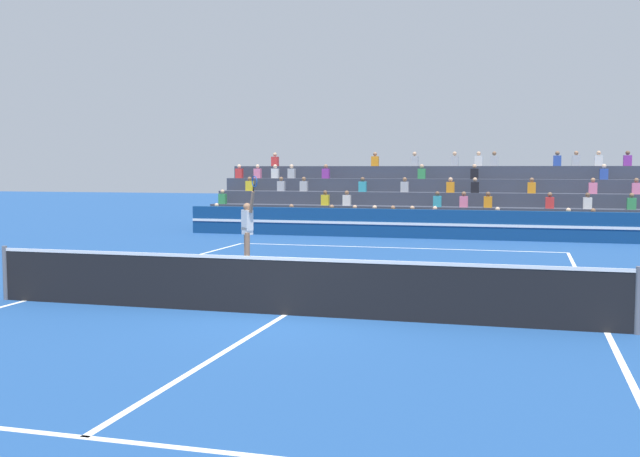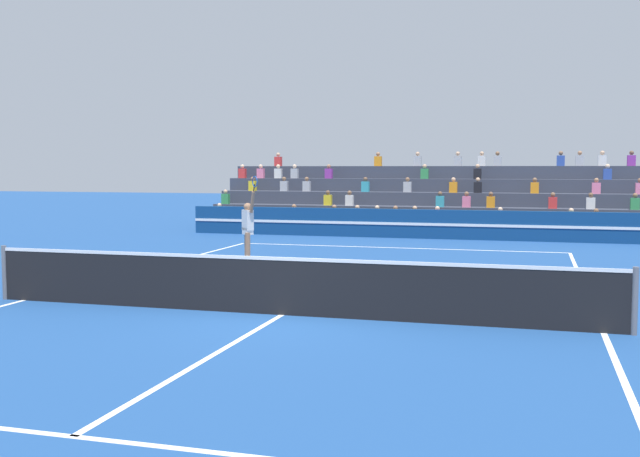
{
  "view_description": "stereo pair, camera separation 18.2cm",
  "coord_description": "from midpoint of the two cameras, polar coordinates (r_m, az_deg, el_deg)",
  "views": [
    {
      "loc": [
        4.18,
        -12.77,
        2.67
      ],
      "look_at": [
        -0.96,
        5.88,
        1.1
      ],
      "focal_mm": 42.0,
      "sensor_mm": 36.0,
      "label": 1
    },
    {
      "loc": [
        4.36,
        -12.72,
        2.67
      ],
      "look_at": [
        -0.96,
        5.88,
        1.1
      ],
      "focal_mm": 42.0,
      "sensor_mm": 36.0,
      "label": 2
    }
  ],
  "objects": [
    {
      "name": "sponsor_banner_wall",
      "position": [
        28.63,
        6.79,
        0.36
      ],
      "size": [
        18.0,
        0.26,
        1.1
      ],
      "color": "navy",
      "rests_on": "ground"
    },
    {
      "name": "court_lines",
      "position": [
        13.7,
        -3.07,
        -6.59
      ],
      "size": [
        11.1,
        23.9,
        0.01
      ],
      "color": "white",
      "rests_on": "ground"
    },
    {
      "name": "tennis_net",
      "position": [
        13.61,
        -3.08,
        -4.36
      ],
      "size": [
        12.0,
        0.1,
        1.1
      ],
      "color": "slate",
      "rests_on": "ground"
    },
    {
      "name": "bleacher_stand",
      "position": [
        32.35,
        7.81,
        1.67
      ],
      "size": [
        18.1,
        4.75,
        3.38
      ],
      "color": "#383D4C",
      "rests_on": "ground"
    },
    {
      "name": "tennis_player",
      "position": [
        20.66,
        -5.8,
        -0.05
      ],
      "size": [
        0.71,
        0.71,
        2.5
      ],
      "color": "#9E7051",
      "rests_on": "ground"
    },
    {
      "name": "tennis_ball",
      "position": [
        14.93,
        8.94,
        -5.59
      ],
      "size": [
        0.07,
        0.07,
        0.07
      ],
      "primitive_type": "sphere",
      "color": "#C6DB33",
      "rests_on": "ground"
    },
    {
      "name": "ground_plane",
      "position": [
        13.7,
        -3.07,
        -6.6
      ],
      "size": [
        120.0,
        120.0,
        0.0
      ],
      "primitive_type": "plane",
      "color": "navy"
    }
  ]
}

